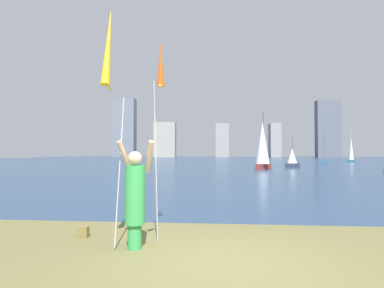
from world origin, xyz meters
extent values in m
cube|color=navy|center=(0.00, 61.41, -0.06)|extent=(120.00, 117.18, 0.12)
cube|color=#33301C|center=(0.00, 2.82, -0.02)|extent=(120.00, 0.70, 0.02)
cylinder|color=green|center=(-1.68, 0.60, 0.23)|extent=(0.26, 0.26, 0.45)
cylinder|color=green|center=(-1.68, 0.60, 0.99)|extent=(0.37, 0.37, 1.08)
sphere|color=#D1A889|center=(-1.68, 0.60, 1.66)|extent=(0.26, 0.26, 0.26)
cylinder|color=#D1A889|center=(-1.91, 0.75, 1.69)|extent=(0.26, 0.42, 0.62)
cylinder|color=#D1A889|center=(-1.44, 0.75, 1.69)|extent=(0.26, 0.42, 0.62)
cylinder|color=#B2B2B7|center=(-2.03, 0.80, 1.45)|extent=(0.02, 0.56, 2.85)
cone|color=yellow|center=(-2.03, 0.13, 3.61)|extent=(0.16, 0.42, 1.44)
sphere|color=yellow|center=(-2.03, 0.26, 2.90)|extent=(0.06, 0.06, 0.06)
cylinder|color=#B2B2B7|center=(-1.33, 0.80, 1.56)|extent=(0.02, 0.43, 3.10)
cone|color=#F25919|center=(-1.33, 1.26, 3.59)|extent=(0.16, 0.28, 0.93)
sphere|color=yellow|center=(-1.33, 1.20, 3.13)|extent=(0.06, 0.06, 0.06)
cube|color=olive|center=(-2.95, 1.30, 0.11)|extent=(0.20, 0.15, 0.22)
cube|color=#2D6084|center=(23.10, 53.94, 0.21)|extent=(1.69, 1.89, 0.41)
cylinder|color=silver|center=(23.10, 53.94, 3.14)|extent=(0.06, 0.06, 5.46)
cone|color=white|center=(23.17, 54.05, 2.42)|extent=(1.16, 1.16, 4.02)
cube|color=#333D51|center=(8.17, 32.19, 0.26)|extent=(1.96, 2.33, 0.52)
cylinder|color=#47474C|center=(8.17, 32.19, 1.99)|extent=(0.06, 0.06, 2.96)
cone|color=white|center=(8.09, 32.05, 1.34)|extent=(1.46, 1.46, 1.65)
cube|color=#2D6084|center=(15.58, 44.73, 0.27)|extent=(1.35, 2.23, 0.53)
cylinder|color=#47474C|center=(15.58, 44.73, 2.83)|extent=(0.06, 0.06, 4.60)
cube|color=maroon|center=(4.42, 28.60, 0.28)|extent=(1.94, 2.72, 0.57)
cylinder|color=#47474C|center=(4.42, 28.60, 3.29)|extent=(0.09, 0.09, 5.44)
cone|color=white|center=(4.31, 28.42, 2.74)|extent=(1.95, 1.95, 4.34)
cube|color=slate|center=(-32.89, 104.19, 10.14)|extent=(7.48, 4.09, 20.27)
cube|color=gray|center=(-18.43, 102.84, 5.88)|extent=(7.22, 4.21, 11.76)
cube|color=gray|center=(0.88, 104.03, 5.67)|extent=(4.40, 3.32, 11.34)
cube|color=gray|center=(18.80, 107.23, 5.76)|extent=(3.51, 6.36, 11.53)
cube|color=#565B66|center=(35.15, 102.87, 9.27)|extent=(7.44, 3.59, 18.53)
camera|label=1|loc=(-0.13, -5.24, 1.78)|focal=30.20mm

